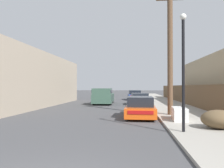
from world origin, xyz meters
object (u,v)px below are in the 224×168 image
at_px(pickup_truck, 103,96).
at_px(brush_pile, 219,119).
at_px(utility_pole, 170,49).
at_px(car_parked_mid, 139,99).
at_px(parked_sports_car_red, 140,108).
at_px(car_parked_far, 135,95).
at_px(discarded_fridge, 179,114).
at_px(street_lamp, 183,63).

distance_m(pickup_truck, brush_pile, 15.85).
bearing_deg(brush_pile, utility_pole, 105.75).
height_order(car_parked_mid, pickup_truck, pickup_truck).
relative_size(parked_sports_car_red, car_parked_far, 1.07).
xyz_separation_m(parked_sports_car_red, car_parked_mid, (0.21, 9.29, 0.00)).
bearing_deg(car_parked_far, parked_sports_car_red, -92.77).
bearing_deg(car_parked_far, discarded_fridge, -86.90).
bearing_deg(car_parked_mid, pickup_truck, 165.43).
relative_size(car_parked_far, brush_pile, 2.91).
xyz_separation_m(discarded_fridge, street_lamp, (-0.49, -3.21, 2.45)).
distance_m(car_parked_mid, pickup_truck, 4.06).
bearing_deg(pickup_truck, discarded_fridge, 114.47).
bearing_deg(car_parked_mid, discarded_fridge, -84.94).
distance_m(car_parked_far, pickup_truck, 8.79).
height_order(car_parked_far, brush_pile, car_parked_far).
bearing_deg(utility_pole, car_parked_mid, 101.28).
distance_m(discarded_fridge, car_parked_far, 20.01).
distance_m(car_parked_far, utility_pole, 18.12).
xyz_separation_m(discarded_fridge, parked_sports_car_red, (-2.07, 1.82, 0.14)).
bearing_deg(street_lamp, parked_sports_car_red, 107.47).
distance_m(discarded_fridge, car_parked_mid, 11.27).
bearing_deg(brush_pile, discarded_fridge, 116.97).
height_order(parked_sports_car_red, car_parked_far, car_parked_far).
height_order(discarded_fridge, brush_pile, brush_pile).
distance_m(utility_pole, street_lamp, 5.72).
relative_size(car_parked_mid, car_parked_far, 1.01).
height_order(car_parked_mid, street_lamp, street_lamp).
bearing_deg(parked_sports_car_red, car_parked_far, 92.39).
distance_m(utility_pole, brush_pile, 6.21).
distance_m(parked_sports_car_red, brush_pile, 5.32).
height_order(parked_sports_car_red, street_lamp, street_lamp).
bearing_deg(parked_sports_car_red, car_parked_mid, 90.30).
bearing_deg(brush_pile, car_parked_far, 99.05).
relative_size(utility_pole, street_lamp, 1.75).
height_order(car_parked_mid, utility_pole, utility_pole).
bearing_deg(discarded_fridge, car_parked_far, 101.26).
height_order(pickup_truck, utility_pole, utility_pole).
xyz_separation_m(discarded_fridge, utility_pole, (-0.11, 2.29, 3.97)).
bearing_deg(parked_sports_car_red, street_lamp, -70.97).
bearing_deg(car_parked_mid, car_parked_far, 88.56).
bearing_deg(discarded_fridge, street_lamp, -94.13).
height_order(car_parked_far, street_lamp, street_lamp).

